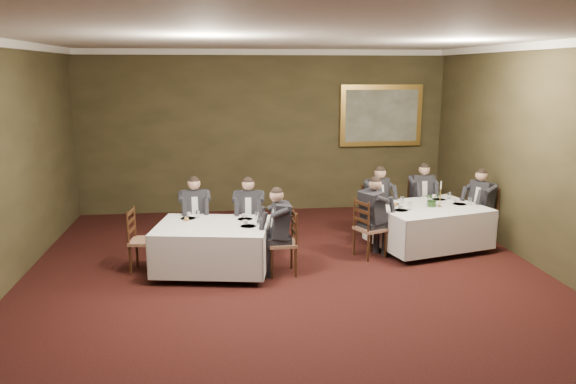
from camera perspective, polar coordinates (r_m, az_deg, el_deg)
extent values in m
plane|color=black|center=(7.89, 0.65, -10.63)|extent=(10.00, 10.00, 0.00)
cube|color=silver|center=(7.28, 0.72, 15.65)|extent=(8.00, 10.00, 0.10)
cube|color=#302B18|center=(12.31, -2.47, 6.12)|extent=(8.00, 0.10, 3.50)
cube|color=#302B18|center=(2.75, 15.49, -17.05)|extent=(8.00, 0.10, 3.50)
cube|color=white|center=(12.19, -2.52, 14.02)|extent=(8.00, 0.10, 0.12)
cube|color=black|center=(10.01, 14.11, -1.61)|extent=(2.04, 1.72, 0.04)
cube|color=white|center=(10.01, 14.12, -1.47)|extent=(2.11, 1.79, 0.02)
cube|color=white|center=(10.09, 14.02, -3.30)|extent=(2.13, 1.82, 0.65)
cube|color=black|center=(8.65, -7.70, -3.53)|extent=(1.81, 1.48, 0.04)
cube|color=white|center=(8.65, -7.70, -3.37)|extent=(1.88, 1.55, 0.02)
cube|color=white|center=(8.74, -7.64, -5.45)|extent=(1.91, 1.58, 0.65)
cube|color=#876045|center=(10.56, 8.91, -2.03)|extent=(0.58, 0.57, 0.05)
cube|color=black|center=(10.64, 8.28, -0.55)|extent=(0.36, 0.19, 0.54)
cube|color=black|center=(10.48, 8.98, -0.05)|extent=(0.51, 0.46, 0.55)
sphere|color=tan|center=(10.40, 9.05, 2.00)|extent=(0.28, 0.28, 0.21)
cube|color=#876045|center=(11.09, 13.32, -1.53)|extent=(0.46, 0.44, 0.05)
cube|color=black|center=(11.20, 13.02, -0.09)|extent=(0.38, 0.04, 0.54)
cube|color=black|center=(11.01, 13.42, 0.36)|extent=(0.43, 0.33, 0.55)
sphere|color=tan|center=(10.94, 13.52, 2.31)|extent=(0.22, 0.22, 0.21)
cube|color=#876045|center=(9.46, 8.33, -3.71)|extent=(0.56, 0.57, 0.05)
cube|color=black|center=(9.28, 7.46, -2.43)|extent=(0.18, 0.36, 0.54)
cube|color=black|center=(9.36, 8.40, -1.51)|extent=(0.45, 0.51, 0.55)
sphere|color=tan|center=(9.28, 8.47, 0.77)|extent=(0.28, 0.28, 0.21)
cube|color=#876045|center=(10.77, 19.04, -2.29)|extent=(0.56, 0.57, 0.05)
cube|color=black|center=(10.86, 19.79, -0.90)|extent=(0.18, 0.36, 0.54)
cube|color=black|center=(10.69, 19.18, -0.34)|extent=(0.45, 0.51, 0.55)
sphere|color=tan|center=(10.62, 19.33, 1.66)|extent=(0.28, 0.28, 0.21)
cube|color=#876045|center=(9.62, -9.40, -3.47)|extent=(0.47, 0.45, 0.05)
cube|color=black|center=(9.74, -9.50, -1.79)|extent=(0.38, 0.06, 0.54)
cube|color=black|center=(9.53, -9.48, -1.30)|extent=(0.44, 0.34, 0.55)
sphere|color=tan|center=(9.45, -9.56, 0.94)|extent=(0.23, 0.23, 0.21)
cube|color=#876045|center=(9.47, -3.98, -3.59)|extent=(0.48, 0.47, 0.05)
cube|color=black|center=(9.59, -3.93, -1.87)|extent=(0.38, 0.07, 0.54)
cube|color=black|center=(9.38, -4.01, -1.39)|extent=(0.45, 0.36, 0.55)
sphere|color=tan|center=(9.29, -4.05, 0.89)|extent=(0.23, 0.23, 0.21)
cube|color=#876045|center=(8.59, -0.61, -5.23)|extent=(0.43, 0.45, 0.05)
cube|color=black|center=(8.55, 0.65, -3.61)|extent=(0.04, 0.38, 0.54)
cube|color=black|center=(8.49, -0.62, -2.82)|extent=(0.32, 0.43, 0.55)
sphere|color=tan|center=(8.40, -0.62, -0.32)|extent=(0.22, 0.22, 0.21)
cube|color=#876045|center=(8.98, -14.38, -4.86)|extent=(0.47, 0.49, 0.05)
cube|color=black|center=(8.96, -15.65, -3.33)|extent=(0.08, 0.38, 0.54)
imported|color=#2D5926|center=(9.96, 14.44, -0.65)|extent=(0.32, 0.30, 0.28)
cylinder|color=#B79637|center=(10.04, 15.16, -1.37)|extent=(0.07, 0.07, 0.02)
cylinder|color=#B79637|center=(10.00, 15.21, -0.47)|extent=(0.02, 0.02, 0.31)
cylinder|color=white|center=(9.96, 15.28, 0.77)|extent=(0.02, 0.02, 0.13)
cylinder|color=white|center=(10.04, 10.55, -1.16)|extent=(0.25, 0.25, 0.01)
cylinder|color=white|center=(10.17, 10.31, -0.84)|extent=(0.08, 0.08, 0.05)
cylinder|color=white|center=(10.08, 11.49, -0.78)|extent=(0.06, 0.06, 0.14)
cylinder|color=white|center=(9.07, -10.14, -2.59)|extent=(0.25, 0.25, 0.01)
cylinder|color=white|center=(9.21, -10.10, -2.22)|extent=(0.08, 0.08, 0.05)
cylinder|color=white|center=(9.05, -9.08, -2.18)|extent=(0.06, 0.06, 0.14)
cube|color=#DCBC50|center=(12.69, 9.43, 7.67)|extent=(1.84, 0.08, 1.35)
cube|color=#505538|center=(12.65, 9.49, 7.65)|extent=(1.62, 0.01, 1.13)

